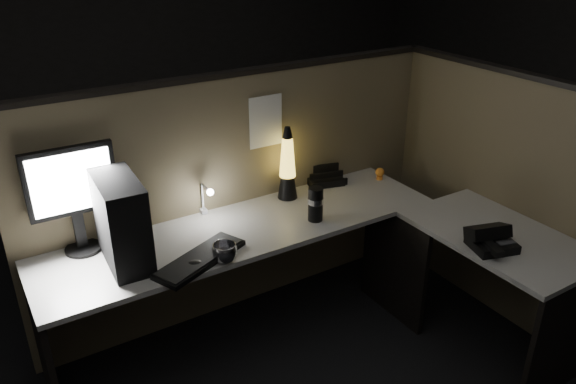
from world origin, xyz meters
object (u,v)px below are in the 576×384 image
monitor (73,190)px  keyboard (200,259)px  lava_lamp (287,169)px  desk_phone (490,239)px  pc_tower (122,221)px

monitor → keyboard: size_ratio=1.10×
monitor → lava_lamp: (1.23, -0.04, -0.15)m
lava_lamp → desk_phone: lava_lamp is taller
monitor → desk_phone: (1.81, -1.11, -0.29)m
pc_tower → lava_lamp: bearing=13.3°
pc_tower → monitor: bearing=127.5°
monitor → lava_lamp: bearing=-0.9°
desk_phone → lava_lamp: bearing=135.5°
pc_tower → monitor: 0.31m
pc_tower → monitor: size_ratio=0.79×
desk_phone → monitor: bearing=165.6°
keyboard → pc_tower: bearing=123.1°
pc_tower → monitor: monitor is taller
keyboard → monitor: bearing=113.5°
keyboard → desk_phone: size_ratio=1.96×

